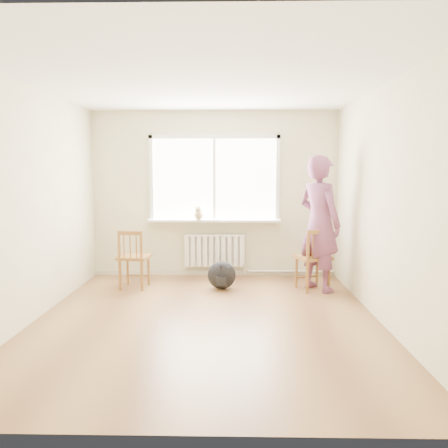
{
  "coord_description": "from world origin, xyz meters",
  "views": [
    {
      "loc": [
        0.3,
        -4.91,
        1.72
      ],
      "look_at": [
        0.18,
        1.2,
        0.99
      ],
      "focal_mm": 35.0,
      "sensor_mm": 36.0,
      "label": 1
    }
  ],
  "objects_px": {
    "person": "(319,224)",
    "backpack": "(222,275)",
    "chair_left": "(133,259)",
    "cat": "(199,214)",
    "chair_right": "(314,259)"
  },
  "relations": [
    {
      "from": "chair_left",
      "to": "backpack",
      "type": "distance_m",
      "value": 1.33
    },
    {
      "from": "person",
      "to": "backpack",
      "type": "relative_size",
      "value": 4.72
    },
    {
      "from": "chair_right",
      "to": "person",
      "type": "distance_m",
      "value": 0.52
    },
    {
      "from": "cat",
      "to": "backpack",
      "type": "height_order",
      "value": "cat"
    },
    {
      "from": "chair_left",
      "to": "backpack",
      "type": "height_order",
      "value": "chair_left"
    },
    {
      "from": "cat",
      "to": "backpack",
      "type": "distance_m",
      "value": 1.15
    },
    {
      "from": "chair_right",
      "to": "cat",
      "type": "relative_size",
      "value": 2.46
    },
    {
      "from": "chair_left",
      "to": "cat",
      "type": "distance_m",
      "value": 1.3
    },
    {
      "from": "cat",
      "to": "person",
      "type": "bearing_deg",
      "value": -20.47
    },
    {
      "from": "cat",
      "to": "chair_right",
      "type": "bearing_deg",
      "value": -22.38
    },
    {
      "from": "chair_right",
      "to": "person",
      "type": "xyz_separation_m",
      "value": [
        0.07,
        0.04,
        0.52
      ]
    },
    {
      "from": "chair_left",
      "to": "backpack",
      "type": "relative_size",
      "value": 2.12
    },
    {
      "from": "chair_left",
      "to": "cat",
      "type": "height_order",
      "value": "cat"
    },
    {
      "from": "person",
      "to": "backpack",
      "type": "bearing_deg",
      "value": 52.74
    },
    {
      "from": "chair_left",
      "to": "backpack",
      "type": "xyz_separation_m",
      "value": [
        1.31,
        -0.0,
        -0.23
      ]
    }
  ]
}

